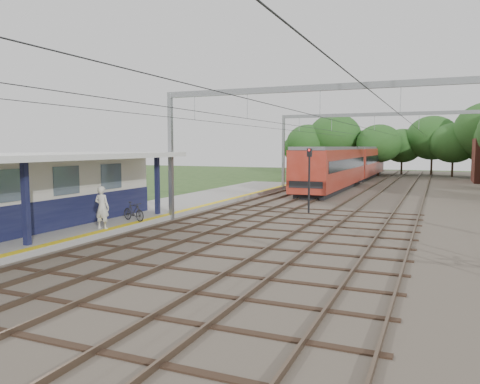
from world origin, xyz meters
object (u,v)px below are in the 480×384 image
Objects in this scene: signal_post at (309,175)px; train at (351,164)px; person at (102,207)px; bicycle at (134,211)px.

train is at bearing 103.71° from signal_post.
person is 12.47m from signal_post.
signal_post is (1.85, -25.05, 0.22)m from train.
train is 9.49× the size of signal_post.
signal_post is at bearing -127.75° from person.
person is at bearing -98.21° from train.
bicycle is 10.64m from signal_post.
signal_post is at bearing -85.78° from train.
train is (5.10, 35.34, 0.88)m from person.
bicycle is (-0.03, 2.42, -0.50)m from person.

